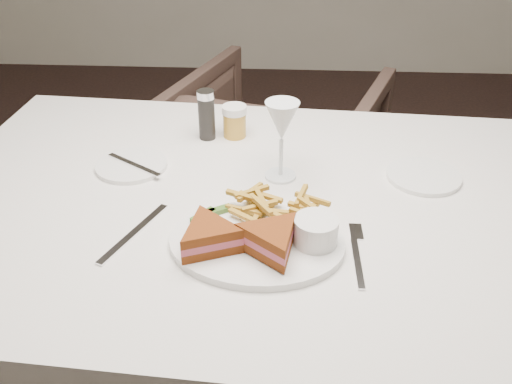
% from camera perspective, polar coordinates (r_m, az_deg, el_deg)
% --- Properties ---
extents(ground, '(5.00, 5.00, 0.00)m').
position_cam_1_polar(ground, '(1.90, 11.36, -15.51)').
color(ground, black).
rests_on(ground, ground).
extents(table, '(1.45, 1.02, 0.75)m').
position_cam_1_polar(table, '(1.41, 0.12, -13.59)').
color(table, silver).
rests_on(table, ground).
extents(chair_far, '(0.88, 0.85, 0.72)m').
position_cam_1_polar(chair_far, '(2.17, 2.12, 4.00)').
color(chair_far, '#48342C').
rests_on(chair_far, ground).
extents(table_setting, '(0.81, 0.67, 0.18)m').
position_cam_1_polar(table_setting, '(1.10, 0.59, -0.84)').
color(table_setting, white).
rests_on(table_setting, table).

